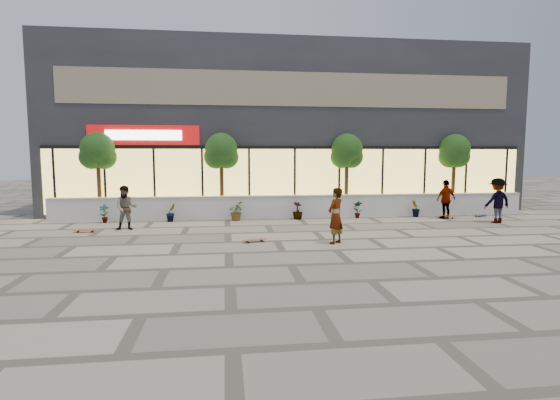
{
  "coord_description": "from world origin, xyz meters",
  "views": [
    {
      "loc": [
        -3.35,
        -12.84,
        2.95
      ],
      "look_at": [
        -1.4,
        2.57,
        1.3
      ],
      "focal_mm": 28.0,
      "sensor_mm": 36.0,
      "label": 1
    }
  ],
  "objects": [
    {
      "name": "skateboard_right_far",
      "position": [
        8.61,
        6.2,
        0.08
      ],
      "size": [
        0.81,
        0.52,
        0.1
      ],
      "rotation": [
        0.0,
        0.0,
        0.43
      ],
      "color": "#444279",
      "rests_on": "ground"
    },
    {
      "name": "skater_right_near",
      "position": [
        6.63,
        5.79,
        0.89
      ],
      "size": [
        1.12,
        0.7,
        1.78
      ],
      "primitive_type": "imported",
      "rotation": [
        0.0,
        0.0,
        3.42
      ],
      "color": "silver",
      "rests_on": "ground"
    },
    {
      "name": "skater_left",
      "position": [
        -7.16,
        4.51,
        0.86
      ],
      "size": [
        0.87,
        0.7,
        1.72
      ],
      "primitive_type": "imported",
      "rotation": [
        0.0,
        0.0,
        0.06
      ],
      "color": "#867857",
      "rests_on": "ground"
    },
    {
      "name": "skateboard_left",
      "position": [
        -8.62,
        4.17,
        0.08
      ],
      "size": [
        0.85,
        0.24,
        0.1
      ],
      "rotation": [
        0.0,
        0.0,
        -0.03
      ],
      "color": "#AF2021",
      "rests_on": "ground"
    },
    {
      "name": "retail_building",
      "position": [
        -0.0,
        12.49,
        4.25
      ],
      "size": [
        24.0,
        9.17,
        8.5
      ],
      "color": "#25262A",
      "rests_on": "ground"
    },
    {
      "name": "tree_west",
      "position": [
        -9.0,
        7.7,
        2.99
      ],
      "size": [
        1.6,
        1.5,
        3.92
      ],
      "color": "#462C19",
      "rests_on": "ground"
    },
    {
      "name": "skateboard_center",
      "position": [
        -2.39,
        1.53,
        0.08
      ],
      "size": [
        0.85,
        0.44,
        0.1
      ],
      "rotation": [
        0.0,
        0.0,
        0.29
      ],
      "color": "brown",
      "rests_on": "ground"
    },
    {
      "name": "shrub_f",
      "position": [
        5.5,
        6.45,
        0.41
      ],
      "size": [
        0.55,
        0.57,
        0.81
      ],
      "primitive_type": "imported",
      "rotation": [
        0.0,
        0.0,
        4.1
      ],
      "color": "#133D14",
      "rests_on": "ground"
    },
    {
      "name": "shrub_d",
      "position": [
        -0.1,
        6.45,
        0.41
      ],
      "size": [
        0.64,
        0.64,
        0.81
      ],
      "primitive_type": "imported",
      "rotation": [
        0.0,
        0.0,
        2.46
      ],
      "color": "#133D14",
      "rests_on": "ground"
    },
    {
      "name": "shrub_c",
      "position": [
        -2.9,
        6.45,
        0.41
      ],
      "size": [
        0.68,
        0.77,
        0.81
      ],
      "primitive_type": "imported",
      "rotation": [
        0.0,
        0.0,
        1.64
      ],
      "color": "#133D14",
      "rests_on": "ground"
    },
    {
      "name": "skateboard_right_near",
      "position": [
        6.7,
        5.77,
        0.08
      ],
      "size": [
        0.79,
        0.5,
        0.09
      ],
      "rotation": [
        0.0,
        0.0,
        -0.43
      ],
      "color": "olive",
      "rests_on": "ground"
    },
    {
      "name": "tree_mideast",
      "position": [
        2.5,
        7.7,
        2.99
      ],
      "size": [
        1.6,
        1.5,
        3.92
      ],
      "color": "#462C19",
      "rests_on": "ground"
    },
    {
      "name": "shrub_a",
      "position": [
        -8.5,
        6.45,
        0.41
      ],
      "size": [
        0.43,
        0.29,
        0.81
      ],
      "primitive_type": "imported",
      "color": "#133D14",
      "rests_on": "ground"
    },
    {
      "name": "skater_center",
      "position": [
        0.24,
        0.98,
        0.92
      ],
      "size": [
        0.79,
        0.78,
        1.84
      ],
      "primitive_type": "imported",
      "rotation": [
        0.0,
        0.0,
        3.9
      ],
      "color": "silver",
      "rests_on": "ground"
    },
    {
      "name": "ground",
      "position": [
        0.0,
        0.0,
        0.0
      ],
      "size": [
        80.0,
        80.0,
        0.0
      ],
      "primitive_type": "plane",
      "color": "#9C9787",
      "rests_on": "ground"
    },
    {
      "name": "skater_right_far",
      "position": [
        8.19,
        4.37,
        0.96
      ],
      "size": [
        1.34,
        0.92,
        1.92
      ],
      "primitive_type": "imported",
      "rotation": [
        0.0,
        0.0,
        3.32
      ],
      "color": "maroon",
      "rests_on": "ground"
    },
    {
      "name": "tree_midwest",
      "position": [
        -3.5,
        7.7,
        2.99
      ],
      "size": [
        1.6,
        1.5,
        3.92
      ],
      "color": "#462C19",
      "rests_on": "ground"
    },
    {
      "name": "planter_wall",
      "position": [
        0.0,
        7.0,
        0.52
      ],
      "size": [
        22.0,
        0.42,
        1.04
      ],
      "color": "silver",
      "rests_on": "ground"
    },
    {
      "name": "tree_east",
      "position": [
        8.0,
        7.7,
        2.99
      ],
      "size": [
        1.6,
        1.5,
        3.92
      ],
      "color": "#462C19",
      "rests_on": "ground"
    },
    {
      "name": "shrub_e",
      "position": [
        2.7,
        6.45,
        0.41
      ],
      "size": [
        0.46,
        0.35,
        0.81
      ],
      "primitive_type": "imported",
      "rotation": [
        0.0,
        0.0,
        3.28
      ],
      "color": "#133D14",
      "rests_on": "ground"
    },
    {
      "name": "shrub_b",
      "position": [
        -5.7,
        6.45,
        0.41
      ],
      "size": [
        0.57,
        0.57,
        0.81
      ],
      "primitive_type": "imported",
      "rotation": [
        0.0,
        0.0,
        0.82
      ],
      "color": "#133D14",
      "rests_on": "ground"
    }
  ]
}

